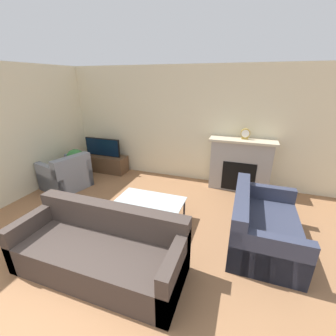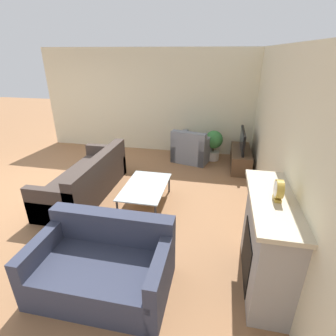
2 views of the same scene
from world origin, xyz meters
name	(u,v)px [view 2 (image 2 of 2)]	position (x,y,z in m)	size (l,w,h in m)	color
ground_plane	(47,188)	(0.00, 0.00, 0.00)	(20.00, 20.00, 0.00)	#936642
wall_back	(276,138)	(0.00, 4.31, 1.35)	(8.46, 0.06, 2.70)	beige
wall_left	(173,102)	(-2.76, 2.14, 1.35)	(0.06, 7.28, 2.70)	beige
fireplace	(268,241)	(1.63, 4.07, 0.62)	(1.41, 0.47, 1.18)	#9E9993
tv_stand	(240,158)	(-1.92, 3.97, 0.22)	(1.27, 0.45, 0.44)	brown
tv	(243,140)	(-1.92, 3.97, 0.68)	(1.02, 0.05, 0.48)	black
couch_sectional	(87,181)	(0.06, 0.97, 0.29)	(2.22, 0.89, 0.82)	#3D332D
couch_loveseat	(104,266)	(2.06, 2.22, 0.29)	(0.96, 1.56, 0.82)	#33384C
armchair_by_window	(192,149)	(-2.13, 2.77, 0.30)	(1.04, 1.06, 0.82)	gray
coffee_table	(145,187)	(0.21, 2.20, 0.36)	(1.19, 0.73, 0.39)	#333338
potted_plant	(214,143)	(-2.27, 3.30, 0.46)	(0.45, 0.45, 0.77)	beige
mantel_clock	(279,190)	(1.66, 4.07, 1.30)	(0.20, 0.07, 0.23)	#B79338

